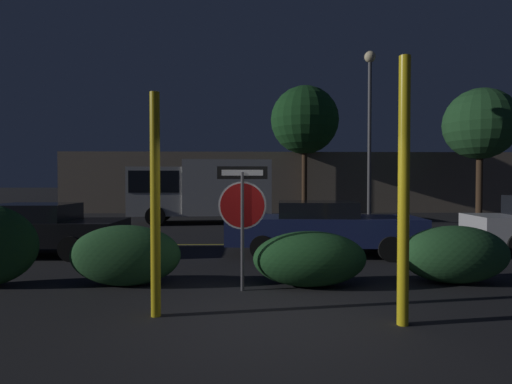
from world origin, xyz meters
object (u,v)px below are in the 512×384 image
Objects in this scene: passing_car_1 at (30,229)px; tree_0 at (305,120)px; hedge_bush_3 at (455,254)px; passing_car_2 at (322,227)px; hedge_bush_1 at (126,255)px; stop_sign at (242,204)px; delivery_truck at (199,188)px; hedge_bush_2 at (310,259)px; tree_1 at (480,124)px; street_lamp at (370,109)px; yellow_pole_left at (155,205)px; yellow_pole_right at (404,191)px.

tree_0 is (9.01, 13.33, 4.86)m from passing_car_1.
passing_car_2 reaches higher than hedge_bush_3.
hedge_bush_1 is at bearing -49.17° from passing_car_2.
stop_sign is 1.07× the size of hedge_bush_3.
stop_sign is at bearing -173.17° from delivery_truck.
passing_car_2 is 14.39m from tree_0.
stop_sign is at bearing -173.96° from hedge_bush_3.
hedge_bush_2 is 17.75m from tree_1.
stop_sign is 2.34m from hedge_bush_1.
street_lamp is 6.43m from tree_0.
hedge_bush_2 is (2.40, 1.54, -1.06)m from yellow_pole_left.
tree_1 is at bearing 56.64° from yellow_pole_right.
passing_car_1 is at bearing -146.71° from street_lamp.
street_lamp is (3.52, 7.37, 4.41)m from passing_car_2.
passing_car_2 is at bearing 91.25° from yellow_pole_right.
passing_car_2 is at bearing -156.52° from delivery_truck.
passing_car_1 is 0.71× the size of tree_1.
yellow_pole_right is (3.31, -0.42, 0.19)m from yellow_pole_left.
passing_car_2 is (4.12, 2.98, 0.16)m from hedge_bush_1.
stop_sign reaches higher than passing_car_2.
delivery_truck is (-4.23, 13.09, -0.17)m from yellow_pole_right.
stop_sign reaches higher than hedge_bush_3.
tree_0 is at bearing -49.69° from delivery_truck.
tree_1 reaches higher than yellow_pole_left.
tree_1 is at bearing 140.03° from passing_car_2.
yellow_pole_right is 18.96m from tree_0.
passing_car_1 reaches higher than hedge_bush_1.
yellow_pole_left is 0.61× the size of passing_car_2.
street_lamp is at bearing 74.68° from yellow_pole_right.
street_lamp is (7.63, -0.66, 3.54)m from delivery_truck.
street_lamp is (1.59, 10.31, 4.59)m from hedge_bush_3.
yellow_pole_left is at bearing -161.64° from hedge_bush_3.
hedge_bush_3 is 0.26× the size of street_lamp.
hedge_bush_2 is 0.40× the size of passing_car_2.
passing_car_2 is (2.01, 3.35, -0.78)m from stop_sign.
hedge_bush_1 is 0.39× the size of passing_car_2.
yellow_pole_left reaches higher than hedge_bush_2.
passing_car_2 is at bearing 58.56° from stop_sign.
yellow_pole_right is 0.46× the size of street_lamp.
street_lamp is at bearing 62.22° from stop_sign.
delivery_truck is (-2.11, 11.39, 0.10)m from stop_sign.
delivery_truck is at bearing 94.11° from yellow_pole_left.
tree_0 is at bearing 91.40° from hedge_bush_3.
hedge_bush_1 is at bearing -133.03° from passing_car_1.
tree_0 is (1.52, 13.47, 4.82)m from passing_car_2.
hedge_bush_2 is 12.24m from street_lamp.
street_lamp is at bearing 159.44° from passing_car_2.
passing_car_1 is (-7.60, 5.20, -1.08)m from yellow_pole_right.
street_lamp is at bearing 60.77° from yellow_pole_left.
tree_1 reaches higher than passing_car_1.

